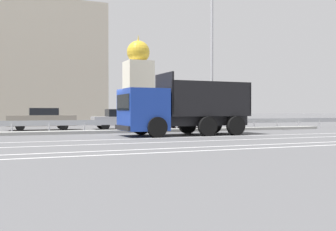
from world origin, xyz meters
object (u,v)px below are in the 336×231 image
Objects in this scene: parked_car_4 at (120,119)px; dump_truck at (169,112)px; parked_car_3 at (42,119)px; parked_car_5 at (192,118)px; street_lamp_1 at (213,43)px; median_road_sign at (195,113)px; church_tower at (138,82)px.

dump_truck is at bearing 5.22° from parked_car_4.
parked_car_5 is at bearing -90.78° from parked_car_3.
median_road_sign is at bearing -178.34° from street_lamp_1.
church_tower reaches higher than median_road_sign.
parked_car_5 is at bearing 93.65° from parked_car_4.
street_lamp_1 is at bearing 48.96° from parked_car_4.
parked_car_4 is at bearing 2.53° from dump_truck.
parked_car_4 is at bearing 136.54° from street_lamp_1.
parked_car_4 is 6.00m from parked_car_5.
parked_car_3 is at bearing -92.64° from parked_car_4.
parked_car_3 is (-9.23, 5.39, -0.45)m from median_road_sign.
median_road_sign reaches higher than parked_car_3.
street_lamp_1 is at bearing -98.55° from church_tower.
dump_truck is 34.56m from church_tower.
parked_car_5 is (6.00, 0.13, 0.02)m from parked_car_4.
dump_truck is 3.07× the size of median_road_sign.
parked_car_5 is (5.58, 8.67, -0.53)m from dump_truck.
parked_car_3 is at bearing 32.80° from dump_truck.
parked_car_5 is (0.86, 5.00, -5.18)m from street_lamp_1.
parked_car_3 reaches higher than parked_car_4.
street_lamp_1 is 29.72m from church_tower.
parked_car_3 is at bearing 149.69° from median_road_sign.
church_tower reaches higher than parked_car_3.
street_lamp_1 is 12.94m from parked_car_3.
street_lamp_1 is at bearing 173.05° from parked_car_5.
dump_truck is 1.76× the size of parked_car_4.
street_lamp_1 reaches higher than dump_truck.
median_road_sign is at bearing 158.93° from parked_car_5.
parked_car_5 is at bearing -98.31° from church_tower.
median_road_sign is (3.35, 3.63, -0.05)m from dump_truck.
median_road_sign is 5.53m from parked_car_5.
dump_truck reaches higher than parked_car_5.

